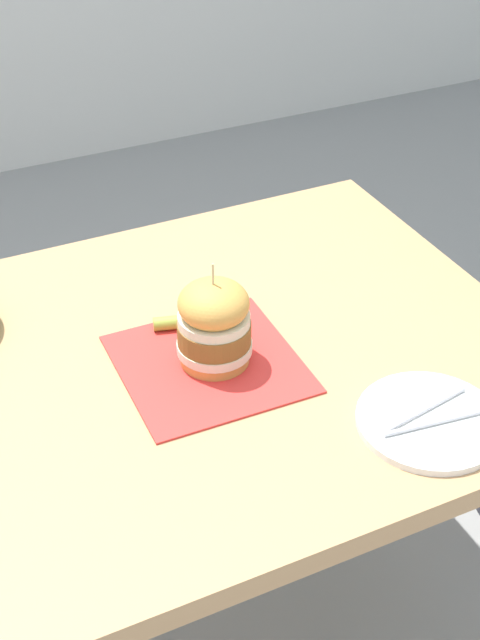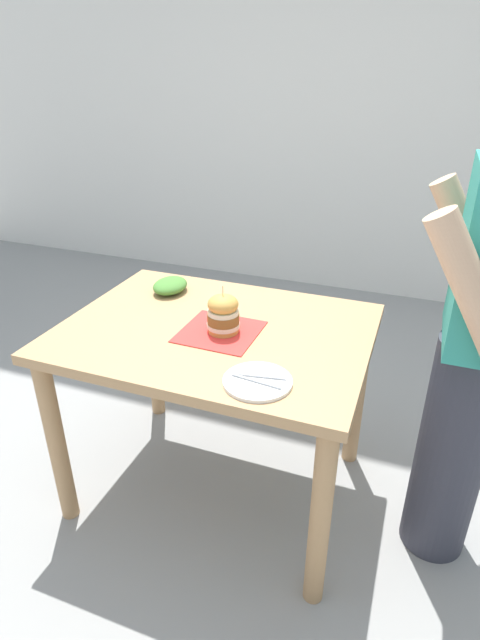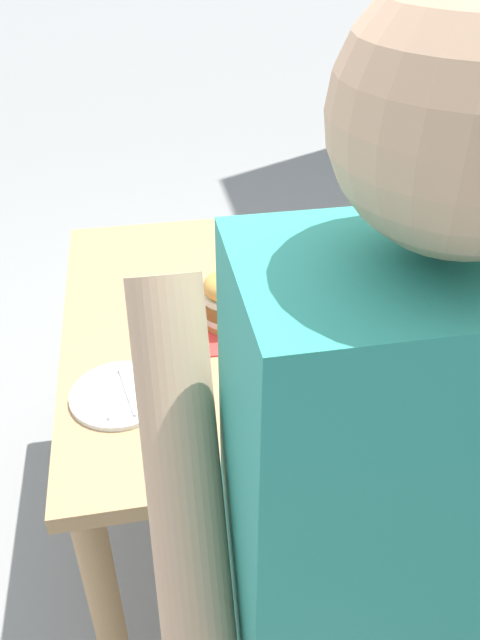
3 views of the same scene
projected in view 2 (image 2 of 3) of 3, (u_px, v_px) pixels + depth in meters
The scene contains 8 objects.
ground_plane at pixel (219, 483), 2.26m from camera, with size 80.00×80.00×0.00m, color gray.
patio_table at pixel (216, 356), 1.96m from camera, with size 0.88×1.16×0.80m.
serving_paper at pixel (220, 332), 1.87m from camera, with size 0.28×0.28×0.00m, color red.
sandwich at pixel (223, 314), 1.83m from camera, with size 0.12×0.12×0.18m.
pickle_spear at pixel (229, 316), 1.96m from camera, with size 0.02×0.02×0.08m, color #8EA83D.
side_plate_with_forks at pixel (258, 381), 1.56m from camera, with size 0.22×0.22×0.02m.
side_salad at pixel (170, 285), 2.19m from camera, with size 0.18×0.14×0.06m, color #477F33.
diner_across_table at pixel (476, 346), 1.60m from camera, with size 0.55×0.35×1.69m.
Camera 2 is at (1.54, 0.68, 1.68)m, focal length 28.00 mm.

